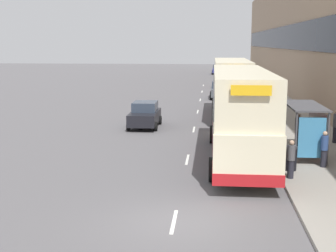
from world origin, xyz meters
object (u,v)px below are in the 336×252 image
at_px(car_3, 219,90).
at_px(pedestrian_1, 298,129).
at_px(car_2, 145,115).
at_px(bus_shelter, 309,121).
at_px(litter_bin, 291,158).
at_px(car_1, 223,79).
at_px(pedestrian_4, 291,159).
at_px(double_decker_bus_ahead, 231,87).
at_px(double_decker_bus_near, 240,113).
at_px(car_0, 217,69).
at_px(pedestrian_2, 324,149).
at_px(pedestrian_3, 319,124).
at_px(pedestrian_at_shelter, 336,126).

relative_size(car_3, pedestrian_1, 2.36).
bearing_deg(pedestrian_1, car_2, 149.42).
bearing_deg(bus_shelter, litter_bin, -115.39).
relative_size(bus_shelter, car_1, 1.07).
bearing_deg(pedestrian_4, double_decker_bus_ahead, 96.09).
xyz_separation_m(double_decker_bus_near, car_0, (-0.41, 62.64, -1.44)).
bearing_deg(car_3, pedestrian_2, -81.02).
bearing_deg(pedestrian_1, bus_shelter, -89.42).
xyz_separation_m(car_0, litter_bin, (2.48, -64.64, -0.17)).
xyz_separation_m(bus_shelter, pedestrian_2, (0.33, -1.90, -0.91)).
bearing_deg(car_1, car_2, -100.93).
xyz_separation_m(bus_shelter, car_3, (-3.88, 24.75, -1.01)).
distance_m(car_2, litter_bin, 13.10).
distance_m(pedestrian_3, pedestrian_4, 8.32).
relative_size(car_1, pedestrian_at_shelter, 2.11).
relative_size(double_decker_bus_near, pedestrian_4, 7.29).
bearing_deg(car_2, pedestrian_3, 159.57).
height_order(car_1, pedestrian_3, pedestrian_3).
distance_m(car_0, pedestrian_2, 64.09).
relative_size(double_decker_bus_ahead, car_3, 2.74).
distance_m(pedestrian_2, pedestrian_4, 2.60).
xyz_separation_m(double_decker_bus_ahead, litter_bin, (1.97, -15.39, -1.62)).
relative_size(double_decker_bus_near, car_0, 2.67).
bearing_deg(pedestrian_at_shelter, pedestrian_2, -109.21).
relative_size(double_decker_bus_ahead, car_1, 2.82).
height_order(car_0, pedestrian_4, pedestrian_4).
relative_size(pedestrian_at_shelter, litter_bin, 1.76).
bearing_deg(car_2, pedestrian_4, 123.13).
bearing_deg(pedestrian_3, double_decker_bus_ahead, 117.40).
relative_size(car_3, litter_bin, 3.83).
relative_size(pedestrian_at_shelter, pedestrian_3, 1.02).
bearing_deg(pedestrian_3, car_3, 104.21).
height_order(car_0, pedestrian_at_shelter, pedestrian_at_shelter).
xyz_separation_m(car_2, pedestrian_1, (9.04, -5.34, 0.17)).
height_order(car_3, pedestrian_2, pedestrian_2).
distance_m(car_2, pedestrian_1, 10.50).
relative_size(bus_shelter, car_3, 1.04).
bearing_deg(double_decker_bus_near, double_decker_bus_ahead, 89.54).
bearing_deg(pedestrian_2, double_decker_bus_near, 159.91).
distance_m(bus_shelter, car_1, 38.19).
height_order(bus_shelter, pedestrian_1, bus_shelter).
distance_m(pedestrian_at_shelter, litter_bin, 6.86).
relative_size(double_decker_bus_near, car_2, 2.89).
distance_m(car_0, pedestrian_at_shelter, 58.99).
xyz_separation_m(car_1, pedestrian_at_shelter, (5.41, -34.66, 0.18)).
relative_size(double_decker_bus_near, pedestrian_3, 6.35).
bearing_deg(car_3, bus_shelter, -81.08).
bearing_deg(pedestrian_4, car_2, 123.13).
distance_m(double_decker_bus_near, pedestrian_4, 3.99).
height_order(double_decker_bus_near, pedestrian_3, double_decker_bus_near).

